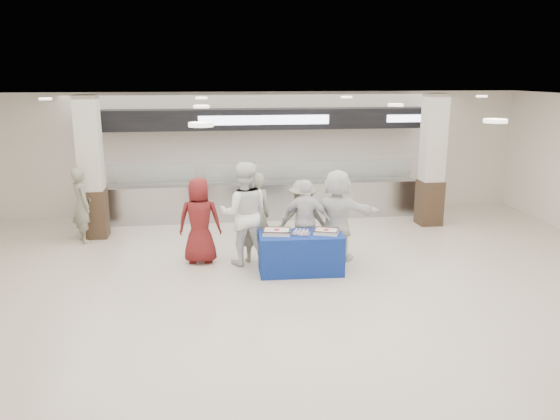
{
  "coord_description": "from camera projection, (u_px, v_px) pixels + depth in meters",
  "views": [
    {
      "loc": [
        -1.48,
        -8.3,
        3.64
      ],
      "look_at": [
        -0.1,
        1.6,
        1.14
      ],
      "focal_mm": 35.0,
      "sensor_mm": 36.0,
      "label": 1
    }
  ],
  "objects": [
    {
      "name": "display_table",
      "position": [
        301.0,
        253.0,
        10.23
      ],
      "size": [
        1.58,
        0.84,
        0.75
      ],
      "primitive_type": "cube",
      "rotation": [
        0.0,
        0.0,
        -0.04
      ],
      "color": "navy",
      "rests_on": "ground"
    },
    {
      "name": "soldier_bg",
      "position": [
        82.0,
        205.0,
        11.99
      ],
      "size": [
        0.64,
        0.73,
        1.67
      ],
      "primitive_type": "imported",
      "rotation": [
        0.0,
        0.0,
        2.06
      ],
      "color": "gray",
      "rests_on": "ground"
    },
    {
      "name": "chef_tall",
      "position": [
        244.0,
        214.0,
        10.56
      ],
      "size": [
        1.03,
        0.83,
        2.02
      ],
      "primitive_type": "imported",
      "rotation": [
        0.0,
        0.0,
        3.08
      ],
      "color": "white",
      "rests_on": "ground"
    },
    {
      "name": "column_left",
      "position": [
        91.0,
        171.0,
        12.18
      ],
      "size": [
        0.55,
        0.55,
        3.2
      ],
      "color": "#332317",
      "rests_on": "ground"
    },
    {
      "name": "soldier_b",
      "position": [
        303.0,
        219.0,
        10.96
      ],
      "size": [
        1.1,
        0.72,
        1.6
      ],
      "primitive_type": "imported",
      "rotation": [
        0.0,
        0.0,
        3.02
      ],
      "color": "gray",
      "rests_on": "ground"
    },
    {
      "name": "serving_line",
      "position": [
        263.0,
        174.0,
        13.96
      ],
      "size": [
        8.7,
        0.85,
        2.8
      ],
      "color": "#AEB0B5",
      "rests_on": "ground"
    },
    {
      "name": "ground",
      "position": [
        299.0,
        300.0,
        9.05
      ],
      "size": [
        14.0,
        14.0,
        0.0
      ],
      "primitive_type": "plane",
      "color": "beige",
      "rests_on": "ground"
    },
    {
      "name": "soldier_a",
      "position": [
        255.0,
        217.0,
        10.74
      ],
      "size": [
        0.74,
        0.58,
        1.81
      ],
      "primitive_type": "imported",
      "rotation": [
        0.0,
        0.0,
        3.38
      ],
      "color": "gray",
      "rests_on": "ground"
    },
    {
      "name": "cupcake_tray",
      "position": [
        301.0,
        232.0,
        10.13
      ],
      "size": [
        0.41,
        0.36,
        0.06
      ],
      "color": "#A8A7AC",
      "rests_on": "display_table"
    },
    {
      "name": "column_right",
      "position": [
        432.0,
        163.0,
        13.26
      ],
      "size": [
        0.55,
        0.55,
        3.2
      ],
      "color": "#332317",
      "rests_on": "ground"
    },
    {
      "name": "civilian_maroon",
      "position": [
        200.0,
        221.0,
        10.66
      ],
      "size": [
        0.88,
        0.61,
        1.71
      ],
      "primitive_type": "imported",
      "rotation": [
        0.0,
        0.0,
        3.06
      ],
      "color": "maroon",
      "rests_on": "ground"
    },
    {
      "name": "sheet_cake_right",
      "position": [
        326.0,
        231.0,
        10.15
      ],
      "size": [
        0.53,
        0.47,
        0.09
      ],
      "color": "white",
      "rests_on": "display_table"
    },
    {
      "name": "sheet_cake_left",
      "position": [
        277.0,
        231.0,
        10.12
      ],
      "size": [
        0.56,
        0.47,
        0.1
      ],
      "color": "white",
      "rests_on": "display_table"
    },
    {
      "name": "civilian_white",
      "position": [
        337.0,
        215.0,
        10.83
      ],
      "size": [
        1.79,
        1.07,
        1.84
      ],
      "primitive_type": "imported",
      "rotation": [
        0.0,
        0.0,
        2.81
      ],
      "color": "white",
      "rests_on": "ground"
    },
    {
      "name": "chef_short",
      "position": [
        306.0,
        221.0,
        10.77
      ],
      "size": [
        1.04,
        0.66,
        1.64
      ],
      "primitive_type": "imported",
      "rotation": [
        0.0,
        0.0,
        2.85
      ],
      "color": "white",
      "rests_on": "ground"
    }
  ]
}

